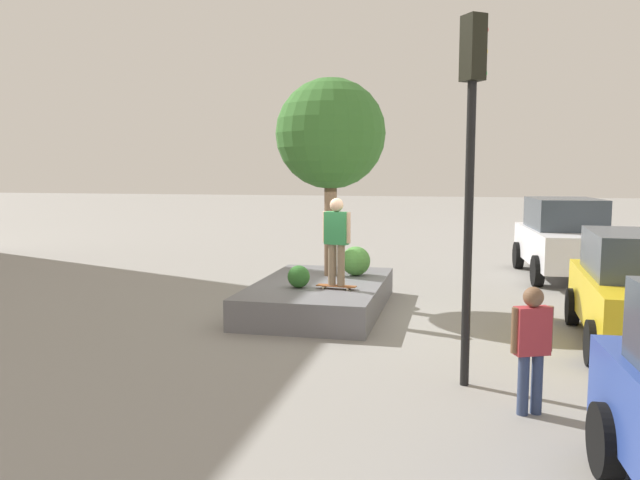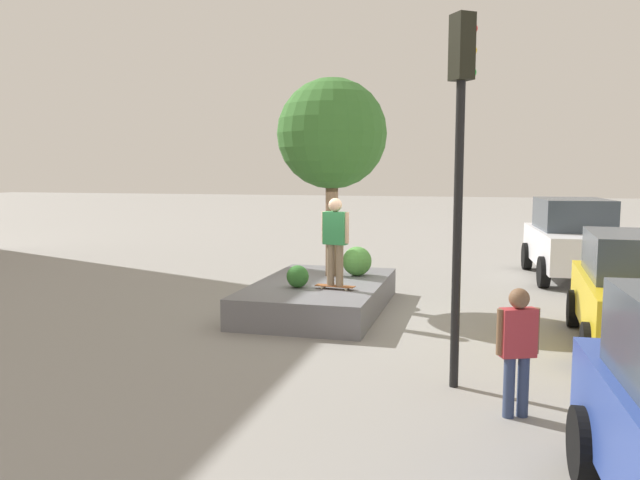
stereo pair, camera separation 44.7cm
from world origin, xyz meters
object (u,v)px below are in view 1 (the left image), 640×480
(police_car, at_px, (564,237))
(traffic_light_corner, at_px, (471,140))
(taxi_cab, at_px, (638,289))
(pedestrian_crossing, at_px, (532,341))
(skateboard, at_px, (336,286))
(planter_ledge, at_px, (320,296))
(skateboarder, at_px, (337,235))
(plaza_tree, at_px, (331,135))

(police_car, xyz_separation_m, traffic_light_corner, (9.65, -2.75, 2.26))
(taxi_cab, bearing_deg, traffic_light_corner, -47.16)
(traffic_light_corner, relative_size, pedestrian_crossing, 3.16)
(skateboard, relative_size, traffic_light_corner, 0.16)
(planter_ledge, xyz_separation_m, pedestrian_crossing, (5.02, 3.76, 0.61))
(pedestrian_crossing, bearing_deg, skateboard, -142.90)
(pedestrian_crossing, bearing_deg, planter_ledge, -143.19)
(planter_ledge, distance_m, traffic_light_corner, 5.95)
(planter_ledge, bearing_deg, skateboard, 34.99)
(police_car, bearing_deg, pedestrian_crossing, -10.69)
(planter_ledge, bearing_deg, pedestrian_crossing, 36.81)
(skateboarder, relative_size, taxi_cab, 0.41)
(traffic_light_corner, bearing_deg, skateboard, -143.76)
(pedestrian_crossing, bearing_deg, traffic_light_corner, -139.79)
(skateboarder, bearing_deg, skateboard, 14.04)
(skateboard, bearing_deg, pedestrian_crossing, 37.10)
(plaza_tree, distance_m, taxi_cab, 6.84)
(plaza_tree, xyz_separation_m, skateboarder, (1.56, 0.45, -2.06))
(skateboard, xyz_separation_m, traffic_light_corner, (3.41, 2.50, 2.71))
(planter_ledge, height_order, police_car, police_car)
(skateboarder, bearing_deg, plaza_tree, -164.08)
(skateboarder, height_order, taxi_cab, skateboarder)
(planter_ledge, relative_size, skateboarder, 2.56)
(skateboarder, bearing_deg, pedestrian_crossing, 37.10)
(police_car, bearing_deg, plaza_tree, -50.62)
(taxi_cab, bearing_deg, police_car, -179.16)
(plaza_tree, relative_size, skateboard, 5.37)
(planter_ledge, relative_size, police_car, 0.92)
(plaza_tree, bearing_deg, police_car, 129.38)
(skateboard, relative_size, taxi_cab, 0.19)
(police_car, distance_m, taxi_cab, 7.01)
(plaza_tree, relative_size, skateboarder, 2.51)
(planter_ledge, bearing_deg, taxi_cab, 75.86)
(police_car, height_order, traffic_light_corner, traffic_light_corner)
(plaza_tree, relative_size, traffic_light_corner, 0.88)
(taxi_cab, distance_m, traffic_light_corner, 4.57)
(planter_ledge, height_order, skateboard, skateboard)
(skateboard, bearing_deg, police_car, 139.92)
(plaza_tree, height_order, taxi_cab, plaza_tree)
(traffic_light_corner, height_order, pedestrian_crossing, traffic_light_corner)
(skateboard, bearing_deg, skateboarder, -165.96)
(traffic_light_corner, bearing_deg, taxi_cab, 132.84)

